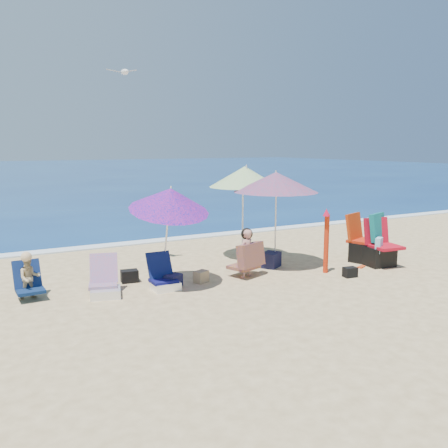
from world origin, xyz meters
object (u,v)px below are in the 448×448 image
person_left (29,277)px  seagull (124,72)px  umbrella_striped (245,177)px  chair_navy (164,280)px  chair_rainbow (105,285)px  camp_chair_left (379,252)px  umbrella_turquoise (276,182)px  person_center (248,254)px  camp_chair_right (366,244)px  furled_umbrella (326,238)px  umbrella_blue (170,199)px

person_left → seagull: 4.68m
umbrella_striped → person_left: size_ratio=2.63×
chair_navy → chair_rainbow: (-1.10, 0.14, 0.01)m
chair_rainbow → camp_chair_left: 6.16m
umbrella_turquoise → person_center: umbrella_turquoise is taller
camp_chair_right → person_left: bearing=173.2°
furled_umbrella → seagull: (-3.56, 2.47, 3.49)m
furled_umbrella → camp_chair_right: furled_umbrella is taller
furled_umbrella → person_center: furled_umbrella is taller
chair_navy → camp_chair_left: bearing=-7.8°
chair_rainbow → person_center: 2.97m
umbrella_turquoise → furled_umbrella: size_ratio=1.66×
person_center → chair_navy: bearing=178.2°
furled_umbrella → chair_navy: 3.61m
umbrella_striped → furled_umbrella: size_ratio=1.61×
umbrella_striped → person_left: 5.31m
umbrella_turquoise → umbrella_striped: bearing=102.7°
furled_umbrella → chair_navy: bearing=170.6°
camp_chair_right → umbrella_blue: bearing=176.6°
camp_chair_right → umbrella_turquoise: bearing=161.3°
person_left → seagull: size_ratio=1.37×
chair_navy → chair_rainbow: size_ratio=0.81×
furled_umbrella → camp_chair_left: size_ratio=1.29×
furled_umbrella → person_left: size_ratio=1.63×
umbrella_striped → camp_chair_left: umbrella_striped is taller
umbrella_blue → chair_rainbow: umbrella_blue is taller
person_left → seagull: bearing=29.5°
chair_navy → seagull: seagull is taller
umbrella_striped → seagull: 3.57m
umbrella_turquoise → umbrella_striped: size_ratio=1.03×
umbrella_striped → camp_chair_right: size_ratio=1.91×
camp_chair_left → camp_chair_right: bearing=91.1°
camp_chair_left → person_center: (-3.15, 0.63, 0.17)m
umbrella_turquoise → umbrella_blue: bearing=-171.1°
person_center → person_left: (-4.18, 0.66, -0.10)m
umbrella_striped → camp_chair_right: 3.27m
chair_rainbow → person_center: size_ratio=0.82×
person_center → seagull: (-1.90, 1.95, 3.77)m
chair_navy → camp_chair_right: camp_chair_right is taller
camp_chair_right → person_center: 3.15m
person_left → furled_umbrella: bearing=-11.4°
umbrella_turquoise → person_left: size_ratio=2.71×
seagull → umbrella_striped: bearing=-9.8°
chair_rainbow → person_left: person_left is taller
person_left → umbrella_turquoise: bearing=-1.7°
umbrella_striped → chair_navy: umbrella_striped is taller
umbrella_turquoise → chair_navy: (-2.89, -0.44, -1.74)m
camp_chair_left → umbrella_blue: bearing=171.7°
umbrella_striped → camp_chair_right: umbrella_striped is taller
chair_navy → seagull: bearing=91.5°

